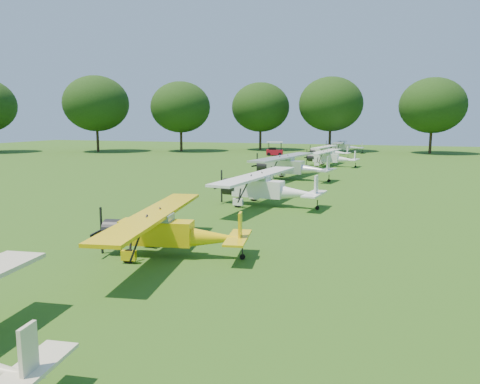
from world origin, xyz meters
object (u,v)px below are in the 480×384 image
(aircraft_2, at_px, (167,229))
(aircraft_3, at_px, (266,186))
(aircraft_4, at_px, (290,165))
(aircraft_7, at_px, (343,146))
(aircraft_6, at_px, (328,151))
(aircraft_5, at_px, (330,157))
(golf_cart, at_px, (274,151))

(aircraft_2, bearing_deg, aircraft_3, 76.67)
(aircraft_2, relative_size, aircraft_4, 0.83)
(aircraft_4, relative_size, aircraft_7, 1.20)
(aircraft_6, bearing_deg, aircraft_7, 93.67)
(aircraft_5, bearing_deg, aircraft_4, -89.39)
(golf_cart, bearing_deg, aircraft_2, -89.23)
(aircraft_4, height_order, golf_cart, aircraft_4)
(aircraft_2, xyz_separation_m, aircraft_6, (-0.73, 51.12, -0.07))
(aircraft_2, bearing_deg, aircraft_6, 81.00)
(aircraft_2, xyz_separation_m, aircraft_5, (1.10, 39.53, 0.01))
(aircraft_6, distance_m, golf_cart, 8.97)
(aircraft_4, xyz_separation_m, aircraft_6, (-0.11, 25.44, -0.30))
(aircraft_3, height_order, aircraft_6, aircraft_3)
(aircraft_2, relative_size, golf_cart, 3.70)
(aircraft_2, bearing_deg, aircraft_5, 78.59)
(aircraft_3, xyz_separation_m, aircraft_4, (-1.36, 13.52, 0.10))
(aircraft_3, height_order, aircraft_5, aircraft_3)
(aircraft_5, bearing_deg, aircraft_2, -83.92)
(aircraft_3, height_order, aircraft_4, aircraft_4)
(aircraft_7, bearing_deg, aircraft_4, -90.73)
(aircraft_6, bearing_deg, aircraft_3, -80.12)
(aircraft_5, bearing_deg, aircraft_7, 100.02)
(aircraft_2, height_order, aircraft_3, aircraft_3)
(aircraft_6, relative_size, aircraft_7, 0.94)
(aircraft_5, height_order, aircraft_7, aircraft_7)
(aircraft_5, relative_size, golf_cart, 3.72)
(aircraft_4, bearing_deg, aircraft_6, 99.65)
(aircraft_2, height_order, aircraft_5, aircraft_5)
(aircraft_5, bearing_deg, golf_cart, 134.00)
(aircraft_5, relative_size, aircraft_7, 1.00)
(aircraft_6, bearing_deg, golf_cart, 171.08)
(aircraft_2, relative_size, aircraft_3, 0.89)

